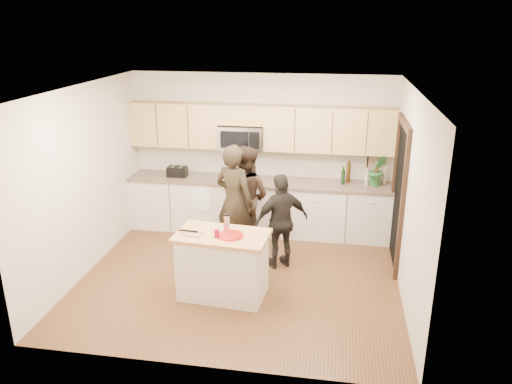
% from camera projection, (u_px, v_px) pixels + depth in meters
% --- Properties ---
extents(floor, '(4.50, 4.50, 0.00)m').
position_uv_depth(floor, '(240.00, 277.00, 7.24)').
color(floor, brown).
rests_on(floor, ground).
extents(room_shell, '(4.52, 4.02, 2.71)m').
position_uv_depth(room_shell, '(239.00, 162.00, 6.67)').
color(room_shell, beige).
rests_on(room_shell, ground).
extents(back_cabinetry, '(4.50, 0.66, 0.94)m').
position_uv_depth(back_cabinetry, '(258.00, 206.00, 8.66)').
color(back_cabinetry, beige).
rests_on(back_cabinetry, ground).
extents(upper_cabinetry, '(4.50, 0.33, 0.75)m').
position_uv_depth(upper_cabinetry, '(262.00, 126.00, 8.34)').
color(upper_cabinetry, tan).
rests_on(upper_cabinetry, ground).
extents(microwave, '(0.76, 0.41, 0.40)m').
position_uv_depth(microwave, '(241.00, 137.00, 8.42)').
color(microwave, silver).
rests_on(microwave, ground).
extents(doorway, '(0.06, 1.25, 2.20)m').
position_uv_depth(doorway, '(399.00, 190.00, 7.36)').
color(doorway, black).
rests_on(doorway, ground).
extents(framed_picture, '(0.30, 0.03, 0.38)m').
position_uv_depth(framed_picture, '(376.00, 161.00, 8.37)').
color(framed_picture, black).
rests_on(framed_picture, ground).
extents(dish_towel, '(0.34, 0.60, 0.48)m').
position_uv_depth(dish_towel, '(202.00, 188.00, 8.52)').
color(dish_towel, white).
rests_on(dish_towel, ground).
extents(island, '(1.26, 0.80, 0.90)m').
position_uv_depth(island, '(223.00, 265.00, 6.63)').
color(island, beige).
rests_on(island, ground).
extents(red_plate, '(0.34, 0.34, 0.02)m').
position_uv_depth(red_plate, '(230.00, 235.00, 6.42)').
color(red_plate, '#9A160E').
rests_on(red_plate, island).
extents(box_grater, '(0.08, 0.06, 0.23)m').
position_uv_depth(box_grater, '(227.00, 222.00, 6.51)').
color(box_grater, silver).
rests_on(box_grater, red_plate).
extents(drink_glass, '(0.07, 0.07, 0.11)m').
position_uv_depth(drink_glass, '(217.00, 234.00, 6.36)').
color(drink_glass, maroon).
rests_on(drink_glass, island).
extents(cutting_board, '(0.24, 0.19, 0.02)m').
position_uv_depth(cutting_board, '(193.00, 234.00, 6.47)').
color(cutting_board, tan).
rests_on(cutting_board, island).
extents(tongs, '(0.26, 0.05, 0.02)m').
position_uv_depth(tongs, '(188.00, 231.00, 6.51)').
color(tongs, black).
rests_on(tongs, cutting_board).
extents(knife, '(0.19, 0.04, 0.01)m').
position_uv_depth(knife, '(192.00, 233.00, 6.46)').
color(knife, silver).
rests_on(knife, cutting_board).
extents(toaster, '(0.33, 0.20, 0.18)m').
position_uv_depth(toaster, '(177.00, 172.00, 8.68)').
color(toaster, black).
rests_on(toaster, back_cabinetry).
extents(bottle_cluster, '(0.74, 0.19, 0.39)m').
position_uv_depth(bottle_cluster, '(364.00, 174.00, 8.25)').
color(bottle_cluster, black).
rests_on(bottle_cluster, back_cabinetry).
extents(orchid, '(0.34, 0.30, 0.53)m').
position_uv_depth(orchid, '(378.00, 170.00, 8.14)').
color(orchid, '#2E7335').
rests_on(orchid, back_cabinetry).
extents(woman_left, '(0.77, 0.66, 1.80)m').
position_uv_depth(woman_left, '(234.00, 201.00, 7.64)').
color(woman_left, black).
rests_on(woman_left, ground).
extents(woman_center, '(1.00, 0.90, 1.70)m').
position_uv_depth(woman_center, '(245.00, 197.00, 7.96)').
color(woman_center, black).
rests_on(woman_center, ground).
extents(woman_right, '(0.91, 0.75, 1.45)m').
position_uv_depth(woman_right, '(281.00, 221.00, 7.34)').
color(woman_right, black).
rests_on(woman_right, ground).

